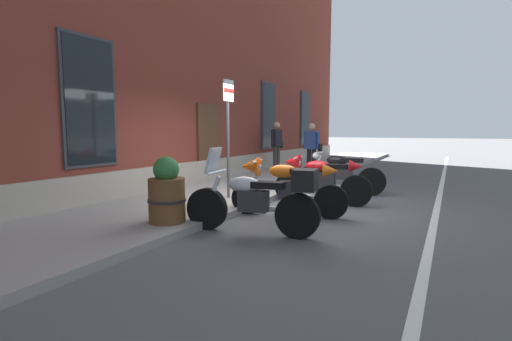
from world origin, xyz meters
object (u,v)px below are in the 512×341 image
motorcycle_silver_touring (257,199)px  pedestrian_blue_top (312,146)px  parking_sign (228,122)px  motorcycle_red_sport (318,177)px  motorcycle_black_naked (340,173)px  motorcycle_orange_sport (283,184)px  pedestrian_dark_jacket (277,143)px  barrel_planter (167,194)px

motorcycle_silver_touring → pedestrian_blue_top: bearing=12.6°
motorcycle_silver_touring → parking_sign: size_ratio=0.85×
motorcycle_red_sport → motorcycle_black_naked: size_ratio=0.97×
motorcycle_orange_sport → pedestrian_blue_top: pedestrian_blue_top is taller
pedestrian_dark_jacket → parking_sign: bearing=-165.7°
parking_sign → pedestrian_blue_top: bearing=-1.5°
pedestrian_dark_jacket → motorcycle_silver_touring: bearing=-157.5°
pedestrian_blue_top → motorcycle_red_sport: bearing=-158.7°
motorcycle_orange_sport → parking_sign: 1.95m
motorcycle_orange_sport → parking_sign: size_ratio=0.84×
motorcycle_silver_touring → motorcycle_red_sport: motorcycle_silver_touring is taller
pedestrian_dark_jacket → motorcycle_red_sport: bearing=-146.4°
barrel_planter → pedestrian_blue_top: bearing=1.0°
parking_sign → barrel_planter: bearing=-173.6°
pedestrian_blue_top → pedestrian_dark_jacket: pedestrian_dark_jacket is taller
motorcycle_silver_touring → parking_sign: 2.71m
motorcycle_black_naked → parking_sign: size_ratio=0.86×
motorcycle_silver_touring → motorcycle_orange_sport: 1.30m
motorcycle_silver_touring → pedestrian_dark_jacket: pedestrian_dark_jacket is taller
motorcycle_black_naked → barrel_planter: bearing=162.0°
pedestrian_dark_jacket → parking_sign: size_ratio=0.69×
motorcycle_silver_touring → barrel_planter: (-0.42, 1.38, 0.03)m
motorcycle_red_sport → pedestrian_dark_jacket: 5.63m
pedestrian_blue_top → parking_sign: 4.93m
motorcycle_red_sport → pedestrian_dark_jacket: (4.67, 3.10, 0.52)m
motorcycle_silver_touring → barrel_planter: bearing=106.9°
barrel_planter → parking_sign: bearing=6.4°
motorcycle_red_sport → motorcycle_black_naked: (1.51, -0.06, -0.07)m
motorcycle_orange_sport → motorcycle_black_naked: 2.90m
motorcycle_silver_touring → motorcycle_orange_sport: size_ratio=1.00×
motorcycle_black_naked → pedestrian_dark_jacket: pedestrian_dark_jacket is taller
motorcycle_silver_touring → motorcycle_orange_sport: motorcycle_silver_touring is taller
motorcycle_red_sport → pedestrian_blue_top: 4.34m
parking_sign → pedestrian_dark_jacket: bearing=14.3°
pedestrian_blue_top → pedestrian_dark_jacket: (0.65, 1.54, 0.04)m
motorcycle_red_sport → barrel_planter: bearing=155.0°
motorcycle_silver_touring → motorcycle_red_sport: size_ratio=1.02×
motorcycle_orange_sport → parking_sign: bearing=70.8°
motorcycle_silver_touring → motorcycle_black_naked: size_ratio=0.99×
motorcycle_silver_touring → pedestrian_dark_jacket: 7.97m
motorcycle_red_sport → motorcycle_black_naked: motorcycle_red_sport is taller
barrel_planter → motorcycle_silver_touring: bearing=-73.1°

